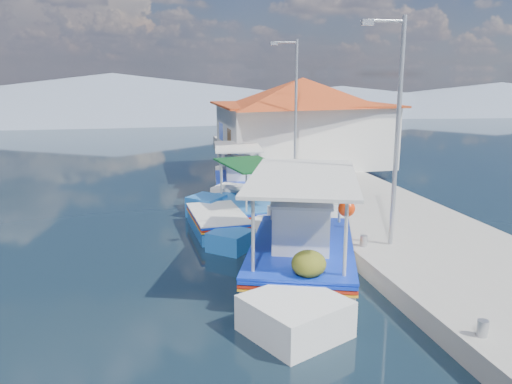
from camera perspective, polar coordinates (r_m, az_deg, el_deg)
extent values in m
plane|color=black|center=(11.53, -1.70, -12.98)|extent=(160.00, 160.00, 0.00)
cube|color=gray|center=(18.62, 12.69, -2.24)|extent=(5.00, 44.00, 0.50)
cylinder|color=#A5A8AD|center=(10.21, 24.03, -13.76)|extent=(0.20, 0.20, 0.30)
cylinder|color=#A5A8AD|center=(14.18, 11.97, -5.37)|extent=(0.20, 0.20, 0.30)
cylinder|color=#A5A8AD|center=(19.57, 4.67, -0.01)|extent=(0.20, 0.20, 0.30)
cylinder|color=#A5A8AD|center=(25.24, 0.60, 3.00)|extent=(0.20, 0.20, 0.30)
cube|color=silver|center=(13.34, 5.13, -8.16)|extent=(4.00, 5.42, 1.06)
cube|color=silver|center=(15.80, -2.11, -4.18)|extent=(2.35, 2.35, 1.18)
cube|color=silver|center=(11.27, 15.24, -12.73)|extent=(2.29, 2.29, 1.01)
cube|color=#0E2FBC|center=(13.17, 5.17, -6.16)|extent=(4.12, 5.58, 0.07)
cube|color=red|center=(13.20, 5.17, -6.53)|extent=(4.12, 5.58, 0.06)
cube|color=#FFAC1C|center=(13.22, 5.16, -6.85)|extent=(4.12, 5.58, 0.04)
cube|color=#0E2FBC|center=(13.14, 5.18, -5.84)|extent=(4.13, 5.54, 0.06)
cube|color=brown|center=(13.15, 5.18, -5.97)|extent=(3.78, 5.26, 0.06)
cube|color=silver|center=(12.72, 6.17, -3.75)|extent=(1.78, 1.84, 1.23)
cube|color=silver|center=(12.55, 6.24, -0.96)|extent=(1.93, 1.98, 0.07)
cylinder|color=beige|center=(13.99, -3.12, -0.95)|extent=(0.08, 0.08, 1.79)
cylinder|color=beige|center=(15.04, 3.39, 0.05)|extent=(0.08, 0.08, 1.79)
cylinder|color=beige|center=(10.78, 7.88, -5.34)|extent=(0.08, 0.08, 1.79)
cylinder|color=beige|center=(12.12, 14.97, -3.60)|extent=(0.08, 0.08, 1.79)
cube|color=silver|center=(12.68, 5.34, 1.71)|extent=(4.12, 5.46, 0.08)
ellipsoid|color=#404412|center=(14.02, -0.22, -3.34)|extent=(0.85, 0.94, 0.64)
ellipsoid|color=#404412|center=(14.90, 1.15, -2.55)|extent=(0.72, 0.79, 0.54)
ellipsoid|color=#404412|center=(11.79, 12.19, -7.04)|extent=(0.76, 0.84, 0.57)
sphere|color=#FF3608|center=(14.10, 7.14, -1.16)|extent=(0.45, 0.45, 0.45)
cube|color=silver|center=(18.33, -0.56, -2.36)|extent=(2.19, 3.42, 0.81)
cube|color=silver|center=(20.37, -0.89, -0.48)|extent=(1.72, 1.72, 0.90)
cube|color=silver|center=(16.34, -0.15, -4.29)|extent=(1.67, 1.67, 0.77)
cube|color=#0E2FBC|center=(18.23, -0.56, -1.22)|extent=(2.26, 3.52, 0.05)
cube|color=red|center=(18.25, -0.56, -1.43)|extent=(2.26, 3.52, 0.04)
cube|color=#FFAC1C|center=(18.26, -0.56, -1.61)|extent=(2.26, 3.52, 0.03)
cube|color=#1D60AF|center=(18.21, -0.56, -1.04)|extent=(2.27, 3.49, 0.04)
cube|color=brown|center=(18.22, -0.56, -1.12)|extent=(2.05, 3.33, 0.04)
cylinder|color=beige|center=(19.35, -2.81, 1.79)|extent=(0.06, 0.06, 1.37)
cylinder|color=beige|center=(19.42, 1.24, 1.84)|extent=(0.06, 0.06, 1.37)
cylinder|color=beige|center=(16.74, -2.65, 0.00)|extent=(0.06, 0.06, 1.37)
cylinder|color=beige|center=(16.81, 2.02, 0.07)|extent=(0.06, 0.06, 1.37)
cube|color=#0D431B|center=(17.93, -0.57, 3.13)|extent=(2.28, 3.43, 0.06)
cube|color=#1D60AF|center=(16.84, -4.33, -3.79)|extent=(1.70, 3.01, 0.82)
cube|color=#1D60AF|center=(18.70, -4.92, -1.77)|extent=(1.58, 1.58, 0.90)
cube|color=#1D60AF|center=(15.04, -3.62, -5.87)|extent=(1.53, 1.53, 0.77)
cube|color=#0E2FBC|center=(16.74, -4.35, -2.55)|extent=(1.75, 3.10, 0.05)
cube|color=red|center=(16.76, -4.34, -2.78)|extent=(1.75, 3.10, 0.04)
cube|color=#FFAC1C|center=(16.77, -4.34, -2.98)|extent=(1.75, 3.10, 0.03)
cube|color=silver|center=(16.72, -4.35, -2.35)|extent=(1.77, 3.07, 0.04)
cube|color=brown|center=(16.73, -4.35, -2.44)|extent=(1.57, 2.95, 0.04)
cube|color=silver|center=(22.33, -2.05, 0.46)|extent=(2.29, 3.75, 0.83)
cube|color=silver|center=(24.51, -3.79, 1.83)|extent=(1.86, 1.86, 0.92)
cube|color=silver|center=(20.23, -0.01, -0.86)|extent=(1.81, 1.81, 0.79)
cube|color=#0E2FBC|center=(22.25, -2.05, 1.43)|extent=(2.36, 3.86, 0.05)
cube|color=red|center=(22.26, -2.05, 1.25)|extent=(2.36, 3.86, 0.04)
cube|color=#FFAC1C|center=(22.27, -2.05, 1.10)|extent=(2.36, 3.86, 0.04)
cube|color=#0E2FBC|center=(22.23, -2.05, 1.58)|extent=(2.37, 3.83, 0.04)
cube|color=brown|center=(22.24, -2.05, 1.52)|extent=(2.14, 3.66, 0.04)
cube|color=silver|center=(21.90, -1.85, 2.63)|extent=(1.15, 1.26, 0.97)
cube|color=silver|center=(21.82, -1.86, 3.92)|extent=(1.26, 1.36, 0.05)
cylinder|color=beige|center=(23.30, -4.95, 3.76)|extent=(0.06, 0.06, 1.40)
cylinder|color=beige|center=(23.73, -1.51, 3.98)|extent=(0.06, 0.06, 1.40)
cylinder|color=beige|center=(20.50, -2.72, 2.52)|extent=(0.06, 0.06, 1.40)
cylinder|color=beige|center=(20.98, 1.12, 2.78)|extent=(0.06, 0.06, 1.40)
cube|color=silver|center=(22.00, -2.08, 5.10)|extent=(2.38, 3.76, 0.06)
cube|color=silver|center=(26.64, 5.16, 6.41)|extent=(8.00, 6.00, 3.00)
cube|color=#B93C19|center=(26.51, 5.23, 9.74)|extent=(8.64, 6.48, 0.10)
pyramid|color=#B93C19|center=(26.48, 5.26, 11.14)|extent=(10.49, 10.49, 1.40)
cube|color=brown|center=(24.79, -2.97, 4.78)|extent=(0.06, 1.00, 2.00)
cube|color=#0E2FBC|center=(27.16, -3.90, 6.77)|extent=(0.06, 1.20, 0.90)
cylinder|color=#A5A8AD|center=(13.92, 15.54, 6.15)|extent=(0.12, 0.12, 6.00)
cylinder|color=#A5A8AD|center=(13.66, 14.35, 18.08)|extent=(1.00, 0.08, 0.08)
cube|color=#A5A8AD|center=(13.44, 12.34, 18.06)|extent=(0.30, 0.14, 0.14)
cylinder|color=#A5A8AD|center=(22.22, 4.47, 8.99)|extent=(0.12, 0.12, 6.00)
cylinder|color=#A5A8AD|center=(22.06, 3.31, 16.39)|extent=(1.00, 0.08, 0.08)
cube|color=#A5A8AD|center=(21.93, 2.00, 16.29)|extent=(0.30, 0.14, 0.14)
cone|color=slate|center=(66.29, -15.70, 10.33)|extent=(96.00, 96.00, 5.50)
cone|color=slate|center=(71.54, 9.49, 10.12)|extent=(76.80, 76.80, 3.80)
cone|color=slate|center=(84.21, 25.68, 9.58)|extent=(89.60, 89.60, 4.20)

